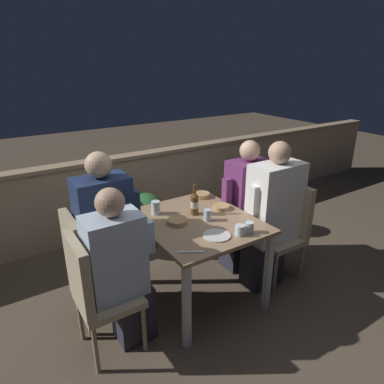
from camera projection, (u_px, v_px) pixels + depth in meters
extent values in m
plane|color=brown|center=(197.00, 294.00, 3.04)|extent=(16.00, 16.00, 0.00)
cube|color=tan|center=(125.00, 194.00, 4.09)|extent=(9.00, 0.14, 0.88)
cube|color=#9E8466|center=(122.00, 157.00, 3.92)|extent=(9.00, 0.18, 0.04)
cube|color=#937556|center=(197.00, 222.00, 2.78)|extent=(0.87, 1.01, 0.03)
cube|color=silver|center=(187.00, 307.00, 2.36)|extent=(0.05, 0.05, 0.70)
cube|color=silver|center=(268.00, 272.00, 2.76)|extent=(0.05, 0.05, 0.70)
cube|color=silver|center=(133.00, 250.00, 3.07)|extent=(0.05, 0.05, 0.70)
cube|color=silver|center=(204.00, 228.00, 3.46)|extent=(0.05, 0.05, 0.70)
cube|color=brown|center=(132.00, 235.00, 3.78)|extent=(0.73, 0.36, 0.28)
ellipsoid|color=#235628|center=(113.00, 216.00, 3.58)|extent=(0.33, 0.47, 0.31)
ellipsoid|color=#235628|center=(131.00, 212.00, 3.68)|extent=(0.33, 0.47, 0.31)
ellipsoid|color=#235628|center=(148.00, 207.00, 3.78)|extent=(0.33, 0.47, 0.31)
cube|color=tan|center=(109.00, 299.00, 2.36)|extent=(0.41, 0.41, 0.05)
cube|color=tan|center=(79.00, 275.00, 2.18)|extent=(0.06, 0.41, 0.48)
cylinder|color=#9E8966|center=(96.00, 350.00, 2.22)|extent=(0.03, 0.03, 0.38)
cylinder|color=#9E8966|center=(144.00, 329.00, 2.39)|extent=(0.03, 0.03, 0.38)
cylinder|color=#9E8966|center=(80.00, 318.00, 2.49)|extent=(0.03, 0.03, 0.38)
cylinder|color=#9E8966|center=(125.00, 301.00, 2.66)|extent=(0.03, 0.03, 0.38)
cube|color=#282833|center=(134.00, 312.00, 2.52)|extent=(0.27, 0.23, 0.43)
cube|color=silver|center=(115.00, 256.00, 2.28)|extent=(0.38, 0.26, 0.59)
cube|color=silver|center=(148.00, 237.00, 2.38)|extent=(0.07, 0.07, 0.24)
sphere|color=tan|center=(110.00, 202.00, 2.14)|extent=(0.19, 0.19, 0.19)
cube|color=tan|center=(100.00, 271.00, 2.67)|extent=(0.41, 0.41, 0.05)
cube|color=tan|center=(73.00, 248.00, 2.48)|extent=(0.06, 0.41, 0.48)
cylinder|color=#9E8966|center=(88.00, 315.00, 2.53)|extent=(0.03, 0.03, 0.38)
cylinder|color=#9E8966|center=(132.00, 298.00, 2.70)|extent=(0.03, 0.03, 0.38)
cylinder|color=#9E8966|center=(75.00, 290.00, 2.80)|extent=(0.03, 0.03, 0.38)
cylinder|color=#9E8966|center=(116.00, 276.00, 2.97)|extent=(0.03, 0.03, 0.38)
cube|color=#282833|center=(123.00, 284.00, 2.83)|extent=(0.28, 0.23, 0.43)
cube|color=navy|center=(104.00, 224.00, 2.56)|extent=(0.40, 0.26, 0.73)
cube|color=navy|center=(135.00, 206.00, 2.66)|extent=(0.07, 0.07, 0.24)
sphere|color=tan|center=(98.00, 165.00, 2.39)|extent=(0.19, 0.19, 0.19)
cube|color=tan|center=(277.00, 239.00, 3.15)|extent=(0.41, 0.41, 0.05)
cube|color=tan|center=(293.00, 208.00, 3.14)|extent=(0.06, 0.41, 0.48)
cylinder|color=#9E8966|center=(275.00, 274.00, 3.01)|extent=(0.03, 0.03, 0.38)
cylinder|color=#9E8966|center=(302.00, 262.00, 3.18)|extent=(0.03, 0.03, 0.38)
cylinder|color=#9E8966|center=(249.00, 256.00, 3.28)|extent=(0.03, 0.03, 0.38)
cylinder|color=#9E8966|center=(274.00, 246.00, 3.45)|extent=(0.03, 0.03, 0.38)
cube|color=#282833|center=(262.00, 262.00, 3.13)|extent=(0.33, 0.23, 0.43)
cube|color=white|center=(275.00, 203.00, 2.98)|extent=(0.47, 0.26, 0.71)
cube|color=white|center=(254.00, 200.00, 2.82)|extent=(0.07, 0.07, 0.24)
sphere|color=tan|center=(280.00, 153.00, 2.81)|extent=(0.19, 0.19, 0.19)
cube|color=tan|center=(250.00, 225.00, 3.42)|extent=(0.41, 0.41, 0.05)
cube|color=tan|center=(266.00, 196.00, 3.41)|extent=(0.06, 0.41, 0.48)
cylinder|color=#9E8966|center=(248.00, 256.00, 3.27)|extent=(0.03, 0.03, 0.38)
cylinder|color=#9E8966|center=(274.00, 246.00, 3.45)|extent=(0.03, 0.03, 0.38)
cylinder|color=#9E8966|center=(225.00, 241.00, 3.54)|extent=(0.03, 0.03, 0.38)
cylinder|color=#9E8966|center=(250.00, 232.00, 3.72)|extent=(0.03, 0.03, 0.38)
cube|color=#282833|center=(236.00, 246.00, 3.40)|extent=(0.26, 0.23, 0.43)
cube|color=#6B2D66|center=(247.00, 194.00, 3.25)|extent=(0.38, 0.26, 0.65)
cube|color=#6B2D66|center=(227.00, 191.00, 3.10)|extent=(0.07, 0.07, 0.24)
sphere|color=tan|center=(250.00, 151.00, 3.10)|extent=(0.19, 0.19, 0.19)
cylinder|color=brown|center=(195.00, 205.00, 2.85)|extent=(0.07, 0.07, 0.16)
cylinder|color=beige|center=(195.00, 204.00, 2.85)|extent=(0.07, 0.07, 0.06)
cone|color=brown|center=(195.00, 194.00, 2.81)|extent=(0.07, 0.07, 0.03)
cylinder|color=brown|center=(195.00, 189.00, 2.80)|extent=(0.03, 0.03, 0.07)
cylinder|color=silver|center=(217.00, 235.00, 2.52)|extent=(0.21, 0.21, 0.01)
cylinder|color=tan|center=(221.00, 207.00, 2.98)|extent=(0.15, 0.15, 0.03)
torus|color=tan|center=(221.00, 206.00, 2.98)|extent=(0.15, 0.15, 0.01)
cylinder|color=tan|center=(202.00, 195.00, 3.23)|extent=(0.16, 0.16, 0.04)
torus|color=tan|center=(202.00, 194.00, 3.23)|extent=(0.16, 0.16, 0.01)
cylinder|color=tan|center=(177.00, 221.00, 2.71)|extent=(0.16, 0.16, 0.04)
torus|color=tan|center=(177.00, 220.00, 2.70)|extent=(0.16, 0.16, 0.01)
cylinder|color=silver|center=(208.00, 215.00, 2.75)|extent=(0.06, 0.06, 0.09)
cylinder|color=silver|center=(240.00, 230.00, 2.52)|extent=(0.07, 0.07, 0.08)
cylinder|color=silver|center=(249.00, 227.00, 2.56)|extent=(0.06, 0.06, 0.09)
cylinder|color=silver|center=(156.00, 208.00, 2.87)|extent=(0.08, 0.08, 0.11)
cube|color=silver|center=(191.00, 252.00, 2.31)|extent=(0.16, 0.10, 0.01)
cylinder|color=#9E5638|center=(236.00, 222.00, 4.11)|extent=(0.25, 0.25, 0.25)
cylinder|color=#47331E|center=(237.00, 204.00, 4.02)|extent=(0.03, 0.03, 0.22)
ellipsoid|color=#235628|center=(238.00, 184.00, 3.93)|extent=(0.35, 0.35, 0.31)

